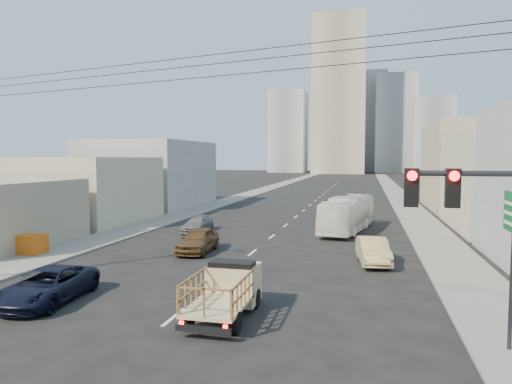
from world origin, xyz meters
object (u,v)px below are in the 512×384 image
at_px(sedan_tan, 373,251).
at_px(sedan_grey, 198,224).
at_px(crate_stack, 30,244).
at_px(flatbed_pickup, 226,287).
at_px(sedan_brown, 198,240).
at_px(city_bus, 348,214).
at_px(navy_pickup, 48,285).

relative_size(sedan_tan, sedan_grey, 1.08).
bearing_deg(crate_stack, sedan_tan, 7.67).
xyz_separation_m(flatbed_pickup, sedan_brown, (-5.22, 10.77, -0.32)).
xyz_separation_m(sedan_tan, sedan_grey, (-13.61, 8.12, -0.14)).
height_order(flatbed_pickup, crate_stack, flatbed_pickup).
bearing_deg(sedan_grey, city_bus, 16.24).
relative_size(flatbed_pickup, sedan_grey, 1.09).
xyz_separation_m(flatbed_pickup, city_bus, (3.61, 21.46, 0.32)).
bearing_deg(city_bus, sedan_brown, -119.06).
bearing_deg(crate_stack, sedan_grey, 58.27).
relative_size(flatbed_pickup, navy_pickup, 0.89).
relative_size(city_bus, sedan_grey, 2.52).
height_order(flatbed_pickup, navy_pickup, flatbed_pickup).
xyz_separation_m(navy_pickup, sedan_brown, (2.40, 10.88, 0.08)).
xyz_separation_m(sedan_tan, crate_stack, (-20.32, -2.74, -0.03)).
xyz_separation_m(navy_pickup, sedan_tan, (13.08, 10.30, 0.04)).
bearing_deg(sedan_brown, city_bus, 47.50).
distance_m(sedan_brown, sedan_tan, 10.70).
distance_m(navy_pickup, sedan_grey, 18.43).
relative_size(city_bus, sedan_tan, 2.33).
height_order(sedan_brown, crate_stack, sedan_brown).
distance_m(flatbed_pickup, sedan_tan, 11.58).
relative_size(navy_pickup, sedan_tan, 1.13).
relative_size(flatbed_pickup, sedan_brown, 0.98).
xyz_separation_m(sedan_grey, crate_stack, (-6.71, -10.85, 0.10)).
bearing_deg(city_bus, flatbed_pickup, -89.07).
relative_size(flatbed_pickup, crate_stack, 2.45).
bearing_deg(sedan_brown, crate_stack, -164.02).
distance_m(city_bus, sedan_tan, 11.44).
xyz_separation_m(flatbed_pickup, crate_stack, (-14.86, 7.46, -0.40)).
height_order(city_bus, sedan_tan, city_bus).
distance_m(flatbed_pickup, crate_stack, 16.63).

